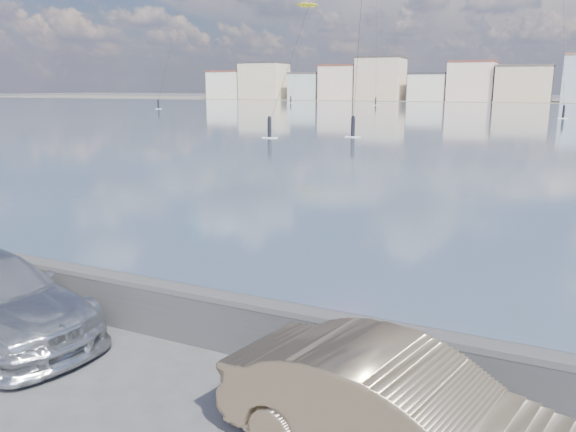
% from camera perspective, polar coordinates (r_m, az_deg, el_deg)
% --- Properties ---
extents(ground, '(700.00, 700.00, 0.00)m').
position_cam_1_polar(ground, '(8.64, -18.85, -19.30)').
color(ground, '#333335').
rests_on(ground, ground).
extents(bay_water, '(500.00, 177.00, 0.00)m').
position_cam_1_polar(bay_water, '(96.81, 22.81, 9.31)').
color(bay_water, '#3F5268').
rests_on(bay_water, ground).
extents(far_shore_strip, '(500.00, 60.00, 0.00)m').
position_cam_1_polar(far_shore_strip, '(205.18, 24.63, 10.57)').
color(far_shore_strip, '#4C473D').
rests_on(far_shore_strip, ground).
extents(seawall, '(400.00, 0.36, 1.08)m').
position_cam_1_polar(seawall, '(10.22, -8.37, -9.82)').
color(seawall, '#28282B').
rests_on(seawall, ground).
extents(far_buildings, '(240.79, 13.26, 14.60)m').
position_cam_1_polar(far_buildings, '(191.11, 25.09, 12.24)').
color(far_buildings, silver).
rests_on(far_buildings, ground).
extents(car_champagne, '(4.79, 2.50, 1.50)m').
position_cam_1_polar(car_champagne, '(7.11, 11.41, -19.30)').
color(car_champagne, tan).
rests_on(car_champagne, ground).
extents(kitesurfer_15, '(8.17, 14.73, 29.16)m').
position_cam_1_polar(kitesurfer_15, '(176.36, 1.94, 20.45)').
color(kitesurfer_15, yellow).
rests_on(kitesurfer_15, ground).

